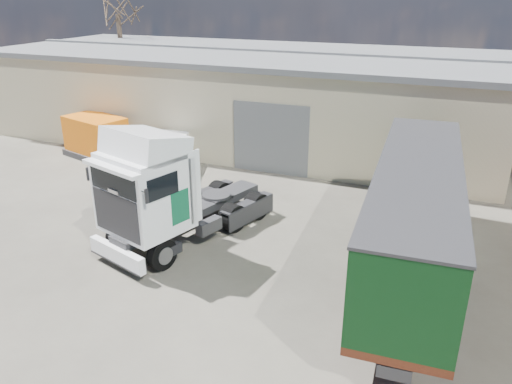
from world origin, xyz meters
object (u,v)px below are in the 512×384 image
at_px(orange_skip, 97,139).
at_px(box_trailer, 415,210).
at_px(bare_tree, 116,1).
at_px(tractor_unit, 165,196).
at_px(panel_van, 166,157).

bearing_deg(orange_skip, box_trailer, -3.69).
relative_size(bare_tree, box_trailer, 0.81).
distance_m(tractor_unit, orange_skip, 12.00).
bearing_deg(tractor_unit, bare_tree, 146.27).
xyz_separation_m(tractor_unit, panel_van, (-4.19, 6.76, -1.09)).
height_order(tractor_unit, orange_skip, tractor_unit).
bearing_deg(orange_skip, panel_van, 6.67).
bearing_deg(tractor_unit, panel_van, 138.91).
bearing_deg(orange_skip, tractor_unit, -23.22).
distance_m(panel_van, orange_skip, 5.11).
height_order(tractor_unit, panel_van, tractor_unit).
height_order(bare_tree, panel_van, bare_tree).
xyz_separation_m(box_trailer, panel_van, (-12.59, 5.57, -1.51)).
bearing_deg(bare_tree, orange_skip, -61.57).
bearing_deg(bare_tree, panel_van, -47.30).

